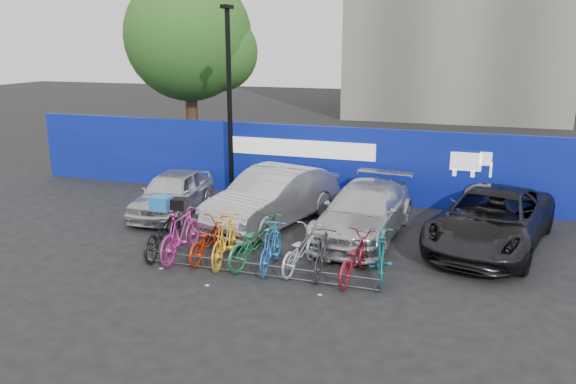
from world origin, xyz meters
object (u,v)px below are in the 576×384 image
at_px(tree, 194,40).
at_px(bike_rack, 256,269).
at_px(bike_7, 323,254).
at_px(bike_9, 381,255).
at_px(car_0, 173,192).
at_px(bike_2, 208,239).
at_px(car_2, 364,211).
at_px(car_3, 491,219).
at_px(bike_3, 226,239).
at_px(bike_0, 163,232).
at_px(lamppost, 229,98).
at_px(bike_1, 181,233).
at_px(bike_5, 271,247).
at_px(bike_8, 354,257).
at_px(bike_6, 300,249).
at_px(car_1, 273,197).
at_px(bike_4, 255,241).

distance_m(tree, bike_rack, 13.55).
height_order(bike_7, bike_9, bike_9).
distance_m(car_0, bike_2, 3.95).
relative_size(car_0, car_2, 0.81).
bearing_deg(bike_2, bike_7, 178.86).
relative_size(bike_rack, car_3, 1.08).
height_order(bike_rack, bike_2, bike_2).
bearing_deg(bike_3, bike_rack, 146.18).
xyz_separation_m(bike_0, bike_9, (5.27, 0.11, -0.00)).
height_order(tree, car_0, tree).
relative_size(car_2, bike_9, 2.59).
distance_m(lamppost, car_2, 6.18).
xyz_separation_m(bike_1, bike_7, (3.47, 0.04, -0.10)).
bearing_deg(bike_rack, bike_5, 69.80).
bearing_deg(bike_1, bike_0, -12.60).
relative_size(bike_8, bike_9, 1.04).
distance_m(tree, bike_1, 12.07).
distance_m(lamppost, bike_2, 6.30).
distance_m(bike_rack, bike_7, 1.51).
bearing_deg(bike_6, car_1, -50.78).
relative_size(car_3, bike_0, 2.46).
bearing_deg(bike_5, bike_6, -168.70).
height_order(lamppost, bike_7, lamppost).
bearing_deg(car_2, bike_1, -137.79).
xyz_separation_m(lamppost, bike_4, (2.93, -5.31, -2.72)).
relative_size(car_0, bike_4, 1.82).
bearing_deg(bike_7, bike_5, -2.34).
relative_size(tree, bike_3, 4.02).
height_order(car_0, bike_6, car_0).
relative_size(car_1, bike_3, 2.47).
bearing_deg(bike_0, bike_3, 170.15).
bearing_deg(bike_6, car_0, -22.08).
relative_size(tree, car_1, 1.63).
relative_size(bike_0, bike_1, 1.04).
relative_size(car_3, bike_6, 2.82).
distance_m(bike_3, bike_4, 0.69).
relative_size(bike_1, bike_2, 1.12).
distance_m(tree, car_0, 8.75).
relative_size(car_0, bike_2, 2.11).
height_order(bike_5, bike_6, bike_5).
bearing_deg(bike_9, tree, -57.13).
bearing_deg(bike_6, bike_3, 14.51).
relative_size(bike_3, bike_8, 1.03).
height_order(tree, bike_5, tree).
distance_m(car_2, car_3, 3.17).
bearing_deg(car_0, bike_5, -41.80).
height_order(bike_2, bike_7, bike_7).
xyz_separation_m(tree, car_3, (11.70, -7.10, -4.35)).
relative_size(car_1, bike_5, 2.72).
bearing_deg(car_2, tree, 144.69).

